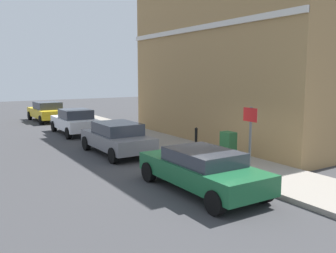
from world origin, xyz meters
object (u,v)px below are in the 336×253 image
Objects in this scene: car_white at (75,121)px; car_yellow at (47,111)px; bollard_near_cabinet at (196,139)px; car_green at (202,169)px; utility_cabinet at (228,148)px; car_grey at (117,137)px; street_sign at (250,131)px.

car_white is 6.74m from car_yellow.
bollard_near_cabinet is (2.65, -14.90, -0.05)m from car_yellow.
car_green is 3.37m from utility_cabinet.
car_white is 8.60m from bollard_near_cabinet.
bollard_near_cabinet is at bearing -123.70° from car_grey.
car_yellow reaches higher than utility_cabinet.
car_green is 1.00× the size of car_yellow.
car_white is 0.94× the size of car_yellow.
car_yellow is at bearing 98.48° from utility_cabinet.
bollard_near_cabinet is (2.72, -8.16, -0.05)m from car_white.
bollard_near_cabinet is (2.85, 4.13, 0.01)m from car_green.
car_grey is 6.45m from street_sign.
car_yellow is (0.22, 13.01, 0.02)m from car_grey.
car_grey is 0.99× the size of car_white.
car_grey is (-0.02, 6.03, 0.04)m from car_green.
car_green is 1.07× the size of car_white.
car_grey is at bearing 177.68° from car_yellow.
car_white is at bearing 97.99° from street_sign.
car_green is 12.30m from car_white.
car_yellow reaches higher than bollard_near_cabinet.
street_sign reaches higher than bollard_near_cabinet.
bollard_near_cabinet is (2.87, -1.89, -0.03)m from car_grey.
car_yellow is 19.20m from street_sign.
car_green is at bearing -179.77° from car_white.
utility_cabinet reaches higher than bollard_near_cabinet.
utility_cabinet is (2.75, 1.95, -0.01)m from car_green.
car_grey is at bearing 0.19° from car_green.
bollard_near_cabinet is at bearing 76.84° from street_sign.
bollard_near_cabinet is 0.45× the size of street_sign.
car_grey is 0.93× the size of car_yellow.
street_sign is (-0.88, -2.02, 0.98)m from utility_cabinet.
car_green is 5.02m from bollard_near_cabinet.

